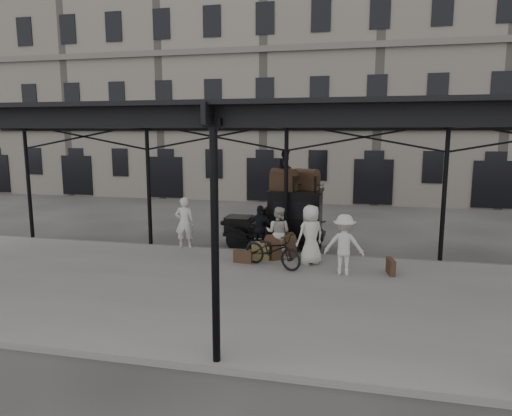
{
  "coord_description": "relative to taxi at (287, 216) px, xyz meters",
  "views": [
    {
      "loc": [
        2.36,
        -13.07,
        4.17
      ],
      "look_at": [
        -0.95,
        1.6,
        1.7
      ],
      "focal_mm": 32.0,
      "sensor_mm": 36.0,
      "label": 1
    }
  ],
  "objects": [
    {
      "name": "ground",
      "position": [
        0.11,
        -2.97,
        -1.2
      ],
      "size": [
        120.0,
        120.0,
        0.0
      ],
      "primitive_type": "plane",
      "color": "#383533",
      "rests_on": "ground"
    },
    {
      "name": "platform",
      "position": [
        0.11,
        -4.97,
        -1.13
      ],
      "size": [
        28.0,
        8.0,
        0.15
      ],
      "primitive_type": "cube",
      "color": "slate",
      "rests_on": "ground"
    },
    {
      "name": "canopy",
      "position": [
        0.11,
        -4.69,
        3.39
      ],
      "size": [
        22.5,
        9.0,
        4.74
      ],
      "color": "black",
      "rests_on": "ground"
    },
    {
      "name": "building_frontage",
      "position": [
        0.11,
        15.03,
        5.8
      ],
      "size": [
        64.0,
        8.0,
        14.0
      ],
      "primitive_type": "cube",
      "color": "slate",
      "rests_on": "ground"
    },
    {
      "name": "taxi",
      "position": [
        0.0,
        0.0,
        0.0
      ],
      "size": [
        3.65,
        1.55,
        2.18
      ],
      "color": "black",
      "rests_on": "ground"
    },
    {
      "name": "porter_left",
      "position": [
        -3.45,
        -1.22,
        -0.15
      ],
      "size": [
        0.74,
        0.57,
        1.81
      ],
      "primitive_type": "imported",
      "rotation": [
        0.0,
        0.0,
        3.37
      ],
      "color": "silver",
      "rests_on": "platform"
    },
    {
      "name": "porter_midleft",
      "position": [
        -0.01,
        -1.77,
        -0.21
      ],
      "size": [
        0.91,
        0.76,
        1.68
      ],
      "primitive_type": "imported",
      "rotation": [
        0.0,
        0.0,
        2.99
      ],
      "color": "beige",
      "rests_on": "platform"
    },
    {
      "name": "porter_centre",
      "position": [
        1.09,
        -2.27,
        -0.13
      ],
      "size": [
        1.08,
        1.03,
        1.86
      ],
      "primitive_type": "imported",
      "rotation": [
        0.0,
        0.0,
        3.83
      ],
      "color": "silver",
      "rests_on": "platform"
    },
    {
      "name": "porter_official",
      "position": [
        -0.72,
        -1.17,
        -0.25
      ],
      "size": [
        0.98,
        0.48,
        1.61
      ],
      "primitive_type": "imported",
      "rotation": [
        0.0,
        0.0,
        3.05
      ],
      "color": "black",
      "rests_on": "platform"
    },
    {
      "name": "porter_right",
      "position": [
        2.14,
        -3.12,
        -0.18
      ],
      "size": [
        1.15,
        0.69,
        1.75
      ],
      "primitive_type": "imported",
      "rotation": [
        0.0,
        0.0,
        3.11
      ],
      "color": "silver",
      "rests_on": "platform"
    },
    {
      "name": "bicycle",
      "position": [
        0.01,
        -2.86,
        -0.52
      ],
      "size": [
        2.13,
        1.48,
        1.06
      ],
      "primitive_type": "imported",
      "rotation": [
        0.0,
        0.0,
        1.14
      ],
      "color": "black",
      "rests_on": "platform"
    },
    {
      "name": "porter_roof",
      "position": [
        -0.03,
        -0.1,
        1.7
      ],
      "size": [
        0.71,
        0.82,
        1.44
      ],
      "primitive_type": "imported",
      "rotation": [
        0.0,
        0.0,
        1.31
      ],
      "color": "black",
      "rests_on": "taxi"
    },
    {
      "name": "steamer_trunk_roof_near",
      "position": [
        -0.08,
        -0.25,
        1.3
      ],
      "size": [
        1.0,
        0.76,
        0.65
      ],
      "primitive_type": null,
      "rotation": [
        0.0,
        0.0,
        -0.29
      ],
      "color": "#402A1D",
      "rests_on": "taxi"
    },
    {
      "name": "steamer_trunk_roof_far",
      "position": [
        0.67,
        0.2,
        1.28
      ],
      "size": [
        0.98,
        0.82,
        0.62
      ],
      "primitive_type": null,
      "rotation": [
        0.0,
        0.0,
        -0.44
      ],
      "color": "#402A1D",
      "rests_on": "taxi"
    },
    {
      "name": "steamer_trunk_platform",
      "position": [
        0.07,
        -1.74,
        -0.72
      ],
      "size": [
        1.06,
        1.01,
        0.67
      ],
      "primitive_type": null,
      "rotation": [
        0.0,
        0.0,
        0.7
      ],
      "color": "#402A1D",
      "rests_on": "platform"
    },
    {
      "name": "wicker_hamper",
      "position": [
        -0.48,
        -1.98,
        -0.8
      ],
      "size": [
        0.66,
        0.54,
        0.5
      ],
      "primitive_type": "cube",
      "rotation": [
        0.0,
        0.0,
        -0.16
      ],
      "color": "olive",
      "rests_on": "platform"
    },
    {
      "name": "suitcase_upright",
      "position": [
        3.47,
        -2.81,
        -0.83
      ],
      "size": [
        0.25,
        0.62,
        0.45
      ],
      "primitive_type": "cube",
      "rotation": [
        0.0,
        0.0,
        0.17
      ],
      "color": "#402A1D",
      "rests_on": "platform"
    },
    {
      "name": "suitcase_flat",
      "position": [
        -0.97,
        -2.64,
        -0.85
      ],
      "size": [
        0.61,
        0.22,
        0.4
      ],
      "primitive_type": "cube",
      "rotation": [
        0.0,
        0.0,
        -0.11
      ],
      "color": "#402A1D",
      "rests_on": "platform"
    }
  ]
}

